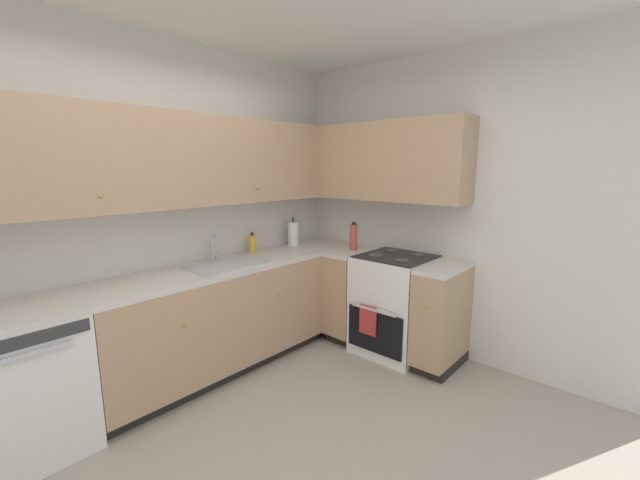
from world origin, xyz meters
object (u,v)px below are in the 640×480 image
at_px(soap_bottle, 252,244).
at_px(paper_towel_roll, 293,234).
at_px(oil_bottle, 354,237).
at_px(oven_range, 395,303).
at_px(dishwasher, 26,385).

distance_m(soap_bottle, paper_towel_roll, 0.52).
height_order(soap_bottle, oil_bottle, oil_bottle).
relative_size(soap_bottle, oil_bottle, 0.72).
bearing_deg(oil_bottle, paper_towel_roll, 109.85).
bearing_deg(oven_range, soap_bottle, 124.42).
relative_size(dishwasher, paper_towel_roll, 2.86).
bearing_deg(soap_bottle, dishwasher, -174.40).
bearing_deg(oven_range, paper_towel_roll, 102.46).
bearing_deg(soap_bottle, oil_bottle, -40.59).
height_order(dishwasher, oil_bottle, oil_bottle).
distance_m(dishwasher, soap_bottle, 1.93).
distance_m(dishwasher, oven_range, 2.75).
bearing_deg(dishwasher, soap_bottle, 5.60).
relative_size(paper_towel_roll, oil_bottle, 1.10).
distance_m(oven_range, paper_towel_roll, 1.24).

